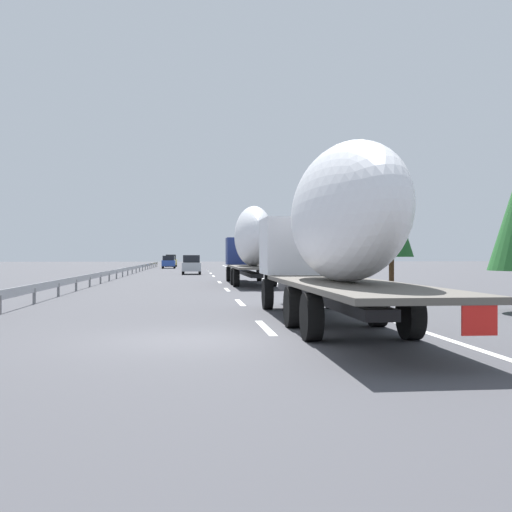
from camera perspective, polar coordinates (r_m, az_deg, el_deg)
name	(u,v)px	position (r m, az deg, el deg)	size (l,w,h in m)	color
ground_plane	(193,276)	(53.13, -5.99, -1.94)	(260.00, 260.00, 0.00)	#424247
lane_stripe_0	(265,328)	(15.32, 0.89, -6.81)	(3.20, 0.20, 0.01)	white
lane_stripe_1	(240,302)	(23.43, -1.53, -4.43)	(3.20, 0.20, 0.01)	white
lane_stripe_2	(227,290)	(32.31, -2.77, -3.20)	(3.20, 0.20, 0.01)	white
lane_stripe_3	(220,282)	(41.43, -3.48, -2.49)	(3.20, 0.20, 0.01)	white
lane_stripe_4	(213,276)	(53.65, -4.06, -1.91)	(3.20, 0.20, 0.01)	white
lane_stripe_5	(211,273)	(62.04, -4.33, -1.65)	(3.20, 0.20, 0.01)	white
lane_stripe_6	(208,271)	(73.49, -4.59, -1.38)	(3.20, 0.20, 0.01)	white
lane_stripe_7	(208,271)	(72.35, -4.57, -1.41)	(3.20, 0.20, 0.01)	white
edge_line_right	(250,274)	(58.39, -0.58, -1.75)	(110.00, 0.20, 0.01)	white
truck_lead	(251,242)	(37.44, -0.45, 1.36)	(14.13, 2.55, 4.81)	navy
truck_trailing	(333,228)	(15.75, 7.32, 2.65)	(14.31, 2.55, 4.51)	silver
car_yellow_coupe	(171,261)	(100.26, -8.07, -0.44)	(4.71, 1.85, 1.99)	gold
car_silver_hatch	(191,265)	(59.18, -6.16, -0.82)	(4.03, 1.84, 1.87)	#ADB2B7
car_blue_sedan	(169,262)	(86.84, -8.29, -0.56)	(4.18, 1.87, 1.82)	#28479E
road_sign	(257,252)	(63.66, 0.05, 0.35)	(0.10, 0.90, 3.15)	gray
tree_0	(307,240)	(63.39, 4.91, 1.50)	(3.44, 3.44, 5.25)	#472D19
tree_1	(391,222)	(38.22, 12.75, 3.17)	(2.71, 2.71, 6.12)	#472D19
tree_2	(267,239)	(89.08, 1.03, 1.64)	(3.40, 3.40, 7.16)	#472D19
tree_4	(284,239)	(77.65, 2.68, 1.67)	(2.74, 2.74, 6.54)	#472D19
tree_5	(273,238)	(86.94, 1.58, 1.70)	(3.68, 3.68, 6.89)	#472D19
guardrail_median	(128,269)	(56.43, -12.09, -1.23)	(94.00, 0.10, 0.76)	#9EA0A5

